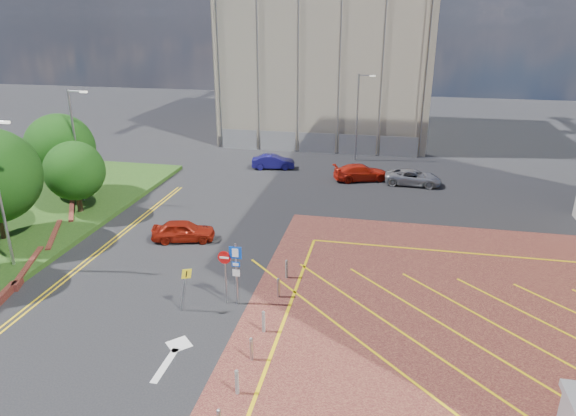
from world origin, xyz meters
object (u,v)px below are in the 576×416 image
(warning_sign, at_px, (185,284))
(car_red_left, at_px, (183,231))
(tree_c, at_px, (75,171))
(sign_cluster, at_px, (232,267))
(car_blue_back, at_px, (273,162))
(lamp_left_far, at_px, (76,142))
(car_silver_back, at_px, (413,177))
(car_red_back, at_px, (361,172))
(tree_d, at_px, (60,148))
(lamp_back, at_px, (358,114))

(warning_sign, bearing_deg, car_red_left, 113.13)
(tree_c, height_order, sign_cluster, tree_c)
(sign_cluster, distance_m, car_blue_back, 23.00)
(sign_cluster, xyz_separation_m, warning_sign, (-1.95, -1.07, -0.52))
(lamp_left_far, xyz_separation_m, car_silver_back, (23.61, 9.48, -4.04))
(lamp_left_far, relative_size, car_silver_back, 1.78)
(car_red_back, distance_m, car_silver_back, 4.25)
(warning_sign, bearing_deg, tree_d, 138.60)
(warning_sign, xyz_separation_m, car_red_left, (-3.22, 7.53, -0.78))
(sign_cluster, height_order, warning_sign, sign_cluster)
(tree_d, height_order, lamp_back, lamp_back)
(tree_c, height_order, warning_sign, tree_c)
(tree_c, xyz_separation_m, warning_sign, (11.84, -10.09, -1.76))
(car_red_back, bearing_deg, car_red_left, 126.04)
(tree_d, bearing_deg, car_red_back, 22.46)
(tree_c, height_order, lamp_left_far, lamp_left_far)
(lamp_back, bearing_deg, car_blue_back, -148.81)
(lamp_left_far, height_order, car_silver_back, lamp_left_far)
(sign_cluster, relative_size, car_red_left, 0.84)
(car_red_left, xyz_separation_m, car_silver_back, (14.07, 14.04, -0.02))
(car_red_back, height_order, car_silver_back, car_red_back)
(tree_c, distance_m, car_red_back, 22.09)
(lamp_back, bearing_deg, car_red_left, -113.54)
(tree_c, xyz_separation_m, car_red_back, (18.46, 11.87, -2.53))
(lamp_left_far, bearing_deg, tree_c, -65.29)
(warning_sign, xyz_separation_m, car_silver_back, (10.85, 21.57, -0.81))
(car_red_left, height_order, car_blue_back, car_red_left)
(tree_c, height_order, tree_d, tree_d)
(tree_c, distance_m, warning_sign, 15.66)
(sign_cluster, bearing_deg, car_red_back, 77.42)
(lamp_back, height_order, car_red_back, lamp_back)
(car_red_back, bearing_deg, lamp_back, -11.52)
(tree_d, height_order, car_blue_back, tree_d)
(warning_sign, distance_m, car_blue_back, 23.85)
(lamp_back, xyz_separation_m, car_silver_back, (5.11, -6.52, -3.74))
(tree_c, relative_size, car_blue_back, 1.29)
(tree_d, distance_m, car_red_left, 13.28)
(car_red_left, bearing_deg, lamp_left_far, 49.92)
(tree_c, distance_m, car_blue_back, 17.46)
(car_silver_back, bearing_deg, sign_cluster, 159.96)
(tree_d, distance_m, sign_cluster, 20.74)
(tree_d, height_order, lamp_left_far, lamp_left_far)
(tree_d, distance_m, warning_sign, 19.94)
(lamp_left_far, relative_size, car_blue_back, 2.11)
(warning_sign, xyz_separation_m, car_blue_back, (-1.34, 23.80, -0.80))
(lamp_left_far, distance_m, lamp_back, 24.46)
(lamp_back, height_order, car_blue_back, lamp_back)
(car_blue_back, bearing_deg, lamp_back, -69.66)
(tree_d, distance_m, lamp_left_far, 2.44)
(sign_cluster, height_order, car_red_back, sign_cluster)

